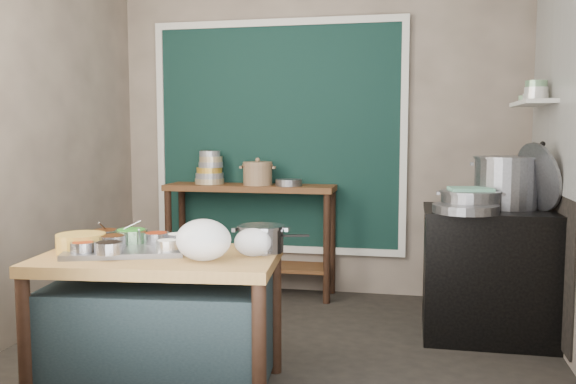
% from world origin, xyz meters
% --- Properties ---
extents(floor, '(3.50, 3.00, 0.02)m').
position_xyz_m(floor, '(0.00, 0.00, -0.01)').
color(floor, black).
rests_on(floor, ground).
extents(back_wall, '(3.50, 0.02, 2.80)m').
position_xyz_m(back_wall, '(0.00, 1.51, 1.40)').
color(back_wall, gray).
rests_on(back_wall, floor).
extents(left_wall, '(0.02, 3.00, 2.80)m').
position_xyz_m(left_wall, '(-1.76, 0.00, 1.40)').
color(left_wall, gray).
rests_on(left_wall, floor).
extents(curtain_panel, '(2.10, 0.02, 1.90)m').
position_xyz_m(curtain_panel, '(-0.35, 1.47, 1.35)').
color(curtain_panel, black).
rests_on(curtain_panel, back_wall).
extents(curtain_frame, '(2.22, 0.03, 2.02)m').
position_xyz_m(curtain_frame, '(-0.35, 1.46, 1.35)').
color(curtain_frame, beige).
rests_on(curtain_frame, back_wall).
extents(tile_panel, '(0.02, 1.70, 1.70)m').
position_xyz_m(tile_panel, '(1.74, 0.55, 1.85)').
color(tile_panel, '#B2B2AA').
rests_on(tile_panel, right_wall).
extents(soot_patch, '(0.01, 1.30, 1.30)m').
position_xyz_m(soot_patch, '(1.74, 0.65, 0.70)').
color(soot_patch, black).
rests_on(soot_patch, right_wall).
extents(wall_shelf, '(0.22, 0.70, 0.03)m').
position_xyz_m(wall_shelf, '(1.63, 0.85, 1.60)').
color(wall_shelf, beige).
rests_on(wall_shelf, right_wall).
extents(prep_table, '(1.32, 0.84, 0.75)m').
position_xyz_m(prep_table, '(-0.50, -0.75, 0.38)').
color(prep_table, olive).
rests_on(prep_table, floor).
extents(back_counter, '(1.45, 0.40, 0.95)m').
position_xyz_m(back_counter, '(-0.55, 1.28, 0.47)').
color(back_counter, '#583019').
rests_on(back_counter, floor).
extents(stove_block, '(0.90, 0.68, 0.85)m').
position_xyz_m(stove_block, '(1.35, 0.55, 0.42)').
color(stove_block, black).
rests_on(stove_block, floor).
extents(stove_top, '(0.92, 0.69, 0.03)m').
position_xyz_m(stove_top, '(1.35, 0.55, 0.86)').
color(stove_top, black).
rests_on(stove_top, stove_block).
extents(condiment_tray, '(0.73, 0.62, 0.03)m').
position_xyz_m(condiment_tray, '(-0.71, -0.71, 0.76)').
color(condiment_tray, gray).
rests_on(condiment_tray, prep_table).
extents(condiment_bowls, '(0.62, 0.49, 0.07)m').
position_xyz_m(condiment_bowls, '(-0.74, -0.69, 0.81)').
color(condiment_bowls, gray).
rests_on(condiment_bowls, condiment_tray).
extents(yellow_basin, '(0.31, 0.31, 0.10)m').
position_xyz_m(yellow_basin, '(-0.94, -0.77, 0.80)').
color(yellow_basin, gold).
rests_on(yellow_basin, prep_table).
extents(saucepan, '(0.32, 0.32, 0.14)m').
position_xyz_m(saucepan, '(0.01, -0.56, 0.82)').
color(saucepan, gray).
rests_on(saucepan, prep_table).
extents(plastic_bag_a, '(0.35, 0.32, 0.21)m').
position_xyz_m(plastic_bag_a, '(-0.22, -0.85, 0.86)').
color(plastic_bag_a, white).
rests_on(plastic_bag_a, prep_table).
extents(plastic_bag_b, '(0.25, 0.23, 0.15)m').
position_xyz_m(plastic_bag_b, '(-0.00, -0.69, 0.82)').
color(plastic_bag_b, white).
rests_on(plastic_bag_b, prep_table).
extents(bowl_stack, '(0.25, 0.25, 0.28)m').
position_xyz_m(bowl_stack, '(-0.91, 1.30, 1.07)').
color(bowl_stack, tan).
rests_on(bowl_stack, back_counter).
extents(utensil_cup, '(0.20, 0.20, 0.09)m').
position_xyz_m(utensil_cup, '(-0.95, 1.27, 1.00)').
color(utensil_cup, gray).
rests_on(utensil_cup, back_counter).
extents(ceramic_crock, '(0.27, 0.27, 0.18)m').
position_xyz_m(ceramic_crock, '(-0.48, 1.26, 1.04)').
color(ceramic_crock, brown).
rests_on(ceramic_crock, back_counter).
extents(wide_bowl, '(0.26, 0.26, 0.06)m').
position_xyz_m(wide_bowl, '(-0.20, 1.23, 0.98)').
color(wide_bowl, gray).
rests_on(wide_bowl, back_counter).
extents(stock_pot, '(0.46, 0.46, 0.35)m').
position_xyz_m(stock_pot, '(1.43, 0.63, 1.06)').
color(stock_pot, gray).
rests_on(stock_pot, stove_top).
extents(pot_lid, '(0.29, 0.47, 0.45)m').
position_xyz_m(pot_lid, '(1.61, 0.51, 1.10)').
color(pot_lid, gray).
rests_on(pot_lid, stove_top).
extents(steamer, '(0.42, 0.42, 0.13)m').
position_xyz_m(steamer, '(1.19, 0.44, 0.95)').
color(steamer, gray).
rests_on(steamer, stove_top).
extents(green_cloth, '(0.30, 0.24, 0.02)m').
position_xyz_m(green_cloth, '(1.19, 0.44, 1.02)').
color(green_cloth, '#62A486').
rests_on(green_cloth, steamer).
extents(shallow_pan, '(0.45, 0.45, 0.05)m').
position_xyz_m(shallow_pan, '(1.15, 0.31, 0.91)').
color(shallow_pan, gray).
rests_on(shallow_pan, stove_top).
extents(shelf_bowl_stack, '(0.17, 0.17, 0.13)m').
position_xyz_m(shelf_bowl_stack, '(1.63, 0.76, 1.68)').
color(shelf_bowl_stack, silver).
rests_on(shelf_bowl_stack, wall_shelf).
extents(shelf_bowl_green, '(0.18, 0.18, 0.05)m').
position_xyz_m(shelf_bowl_green, '(1.63, 1.06, 1.64)').
color(shelf_bowl_green, gray).
rests_on(shelf_bowl_green, wall_shelf).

